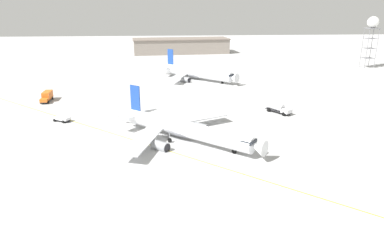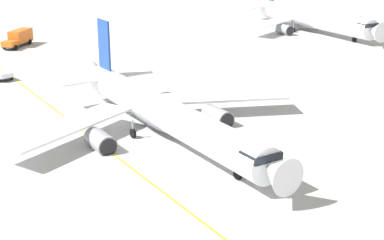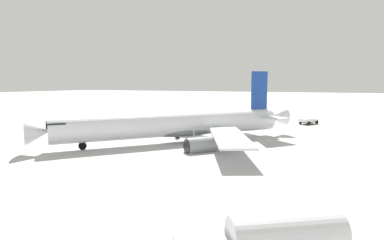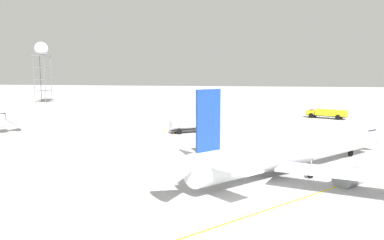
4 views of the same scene
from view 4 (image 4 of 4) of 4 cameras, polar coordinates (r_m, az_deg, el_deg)
name	(u,v)px [view 4 (image 4 of 4)]	position (r m, az deg, el deg)	size (l,w,h in m)	color
ground_plane	(271,179)	(48.46, 11.57, -8.54)	(600.00, 600.00, 0.00)	#B2B2B2
airliner_main	(295,152)	(52.33, 14.88, -4.51)	(33.89, 30.83, 11.47)	white
fuel_tanker_truck	(187,125)	(82.64, -0.72, -0.81)	(6.51, 8.06, 2.87)	#232326
fire_tender_truck	(327,113)	(114.00, 19.26, 0.97)	(7.26, 10.93, 2.50)	#232326
radar_tower	(41,52)	(176.22, -21.25, 9.34)	(5.74, 5.74, 25.27)	slate
taxiway_centreline	(349,183)	(49.65, 22.01, -8.53)	(138.81, 122.64, 0.01)	yellow
safety_cone_near	(174,133)	(81.16, -2.71, -1.88)	(0.36, 0.36, 0.55)	orange
safety_cone_mid	(164,130)	(85.01, -4.08, -1.48)	(0.36, 0.36, 0.55)	orange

